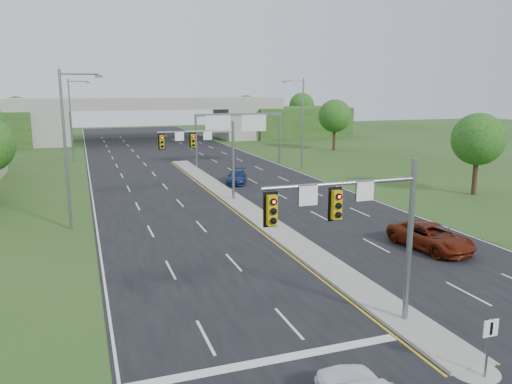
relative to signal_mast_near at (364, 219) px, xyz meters
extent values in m
plane|color=#284819|center=(2.26, 0.07, -4.73)|extent=(240.00, 240.00, 0.00)
cube|color=black|center=(2.26, 35.07, -4.72)|extent=(24.00, 160.00, 0.02)
cube|color=gray|center=(2.26, 23.07, -4.63)|extent=(2.00, 54.00, 0.16)
cone|color=gray|center=(2.26, -3.93, -4.63)|extent=(2.00, 2.00, 0.16)
cube|color=gold|center=(1.11, 23.07, -4.70)|extent=(0.12, 54.00, 0.01)
cube|color=gold|center=(3.41, 23.07, -4.70)|extent=(0.12, 54.00, 0.01)
cube|color=silver|center=(-9.54, 35.07, -4.70)|extent=(0.12, 160.00, 0.01)
cube|color=silver|center=(14.06, 35.07, -4.70)|extent=(0.12, 160.00, 0.01)
cube|color=silver|center=(-4.24, -0.93, -4.70)|extent=(10.50, 0.50, 0.01)
cylinder|color=slate|center=(2.26, 0.07, -1.23)|extent=(0.24, 0.24, 7.00)
cylinder|color=slate|center=(-0.99, 0.07, 1.47)|extent=(6.50, 0.16, 0.16)
cube|color=#BCA10B|center=(-1.31, -0.18, 0.72)|extent=(0.35, 0.25, 1.10)
cube|color=#BCA10B|center=(-3.91, -0.18, 0.72)|extent=(0.35, 0.25, 1.10)
cube|color=black|center=(-1.31, -0.04, 0.72)|extent=(0.55, 0.04, 1.30)
cube|color=black|center=(-3.91, -0.04, 0.72)|extent=(0.55, 0.04, 1.30)
sphere|color=#FF0C05|center=(-1.31, -0.31, 1.07)|extent=(0.20, 0.20, 0.20)
sphere|color=#FF0C05|center=(-3.91, -0.31, 1.07)|extent=(0.20, 0.20, 0.20)
cube|color=white|center=(-2.42, -0.03, 1.12)|extent=(0.75, 0.04, 0.75)
cube|color=white|center=(-0.01, -0.03, 1.12)|extent=(0.75, 0.04, 0.75)
cylinder|color=slate|center=(2.26, 25.07, -1.23)|extent=(0.24, 0.24, 7.00)
cylinder|color=slate|center=(-0.99, 25.07, 1.47)|extent=(6.50, 0.16, 0.16)
cube|color=#BCA10B|center=(-1.31, 24.82, 0.72)|extent=(0.35, 0.25, 1.10)
cube|color=#BCA10B|center=(-3.91, 24.82, 0.72)|extent=(0.35, 0.25, 1.10)
cube|color=black|center=(-1.31, 24.96, 0.72)|extent=(0.55, 0.04, 1.30)
cube|color=black|center=(-3.91, 24.96, 0.72)|extent=(0.55, 0.04, 1.30)
sphere|color=#FF0C05|center=(-1.31, 24.69, 1.07)|extent=(0.20, 0.20, 0.20)
sphere|color=#FF0C05|center=(-3.91, 24.69, 1.07)|extent=(0.20, 0.20, 0.20)
cube|color=white|center=(-2.42, 24.97, 1.12)|extent=(0.75, 0.04, 0.75)
cube|color=white|center=(-0.01, 24.97, 1.12)|extent=(0.75, 0.04, 0.75)
cylinder|color=slate|center=(2.26, -4.43, -3.63)|extent=(0.08, 0.08, 2.20)
cube|color=white|center=(2.26, -4.48, -2.83)|extent=(0.60, 0.04, 0.60)
cube|color=black|center=(2.26, -4.51, -2.83)|extent=(0.10, 0.02, 0.45)
cylinder|color=slate|center=(3.46, 45.07, -1.43)|extent=(0.28, 0.28, 6.60)
cylinder|color=slate|center=(14.76, 45.07, -1.43)|extent=(0.28, 0.28, 6.60)
cube|color=slate|center=(9.11, 45.07, 1.77)|extent=(11.50, 0.35, 0.35)
cube|color=#0C571E|center=(6.26, 44.87, 0.67)|extent=(3.20, 0.08, 2.00)
cube|color=#0C571E|center=(11.06, 44.87, 0.67)|extent=(3.20, 0.08, 2.00)
cube|color=silver|center=(6.26, 44.82, 0.67)|extent=(3.30, 0.03, 2.10)
cube|color=silver|center=(11.06, 44.82, 0.67)|extent=(3.30, 0.03, 2.10)
cube|color=gray|center=(-14.74, 80.07, -1.73)|extent=(6.00, 12.00, 6.00)
cube|color=gray|center=(19.26, 80.07, -1.73)|extent=(6.00, 12.00, 6.00)
cube|color=#284819|center=(32.26, 80.07, -1.73)|extent=(20.00, 14.00, 6.00)
cube|color=gray|center=(2.26, 80.07, 1.87)|extent=(50.00, 12.00, 1.20)
cube|color=gray|center=(2.26, 74.27, 2.92)|extent=(50.00, 0.40, 0.90)
cube|color=gray|center=(2.26, 85.87, 2.92)|extent=(50.00, 0.40, 0.90)
cylinder|color=slate|center=(-11.24, 20.07, 0.77)|extent=(0.20, 0.20, 11.00)
cylinder|color=slate|center=(-9.99, 20.07, 5.97)|extent=(2.50, 0.12, 0.12)
cube|color=slate|center=(-8.74, 20.07, 5.82)|extent=(0.50, 0.25, 0.18)
cylinder|color=slate|center=(-11.24, 55.07, 0.77)|extent=(0.20, 0.20, 11.00)
cylinder|color=slate|center=(-9.99, 55.07, 5.97)|extent=(2.50, 0.12, 0.12)
cube|color=slate|center=(-8.74, 55.07, 5.82)|extent=(0.50, 0.25, 0.18)
cylinder|color=slate|center=(15.76, 40.07, 0.77)|extent=(0.20, 0.20, 11.00)
cylinder|color=slate|center=(14.51, 40.07, 5.97)|extent=(2.50, 0.12, 0.12)
cube|color=slate|center=(13.26, 40.07, 5.82)|extent=(0.50, 0.25, 0.18)
cylinder|color=#382316|center=(24.26, 20.07, -2.73)|extent=(0.44, 0.44, 4.00)
sphere|color=#154713|center=(24.26, 20.07, 0.47)|extent=(4.80, 4.80, 4.80)
cylinder|color=#382316|center=(28.26, 55.07, -2.60)|extent=(0.44, 0.44, 4.25)
sphere|color=#154713|center=(28.26, 55.07, 0.80)|extent=(5.20, 5.20, 5.20)
cylinder|color=#382316|center=(-21.74, 94.07, -2.60)|extent=(0.44, 0.44, 4.25)
sphere|color=#154713|center=(-21.74, 94.07, 0.80)|extent=(5.60, 5.60, 5.60)
cylinder|color=#382316|center=(26.26, 94.07, -2.60)|extent=(0.44, 0.44, 4.25)
sphere|color=#154713|center=(26.26, 94.07, 0.80)|extent=(5.60, 5.60, 5.60)
cylinder|color=#382316|center=(40.26, 94.07, -2.48)|extent=(0.44, 0.44, 4.50)
sphere|color=#154713|center=(40.26, 94.07, 1.12)|extent=(6.00, 6.00, 6.00)
imported|color=#581808|center=(9.73, 7.85, -3.92)|extent=(3.36, 5.95, 1.57)
imported|color=#0D2050|center=(4.95, 32.83, -4.04)|extent=(3.42, 4.94, 1.33)
camera|label=1|loc=(-10.20, -16.32, 4.98)|focal=35.00mm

